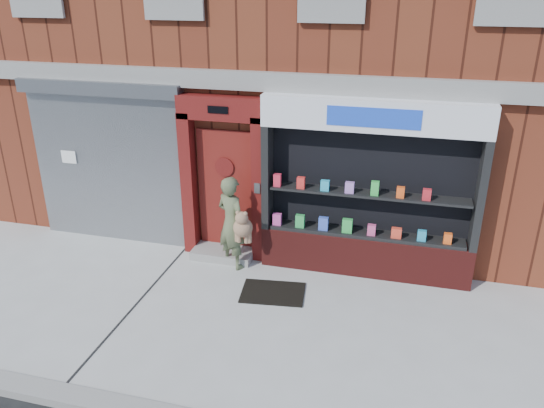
% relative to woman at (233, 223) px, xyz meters
% --- Properties ---
extents(ground, '(80.00, 80.00, 0.00)m').
position_rel_woman_xyz_m(ground, '(0.45, -1.43, -0.84)').
color(ground, '#9E9E99').
rests_on(ground, ground).
extents(building, '(12.00, 8.16, 8.00)m').
position_rel_woman_xyz_m(building, '(0.45, 4.56, 3.16)').
color(building, '#5E2415').
rests_on(building, ground).
extents(shutter_bay, '(3.10, 0.30, 3.04)m').
position_rel_woman_xyz_m(shutter_bay, '(-2.55, 0.49, 0.88)').
color(shutter_bay, gray).
rests_on(shutter_bay, ground).
extents(red_door_bay, '(1.52, 0.58, 2.90)m').
position_rel_woman_xyz_m(red_door_bay, '(-0.30, 0.43, 0.62)').
color(red_door_bay, '#540F0E').
rests_on(red_door_bay, ground).
extents(pharmacy_bay, '(3.50, 0.41, 3.00)m').
position_rel_woman_xyz_m(pharmacy_bay, '(2.20, 0.38, 0.54)').
color(pharmacy_bay, '#5A1815').
rests_on(pharmacy_bay, ground).
extents(woman, '(0.78, 0.65, 1.66)m').
position_rel_woman_xyz_m(woman, '(0.00, 0.00, 0.00)').
color(woman, '#525B3C').
rests_on(woman, ground).
extents(doormat, '(1.08, 0.82, 0.03)m').
position_rel_woman_xyz_m(doormat, '(0.88, -0.68, -0.82)').
color(doormat, black).
rests_on(doormat, ground).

